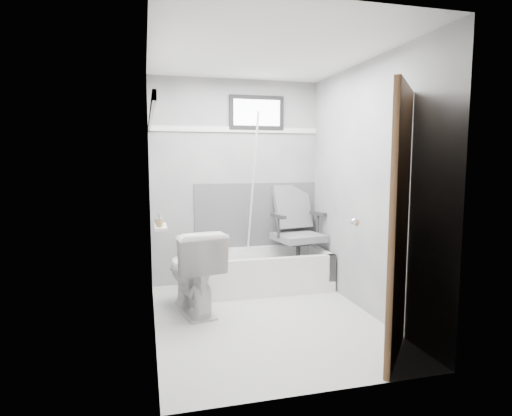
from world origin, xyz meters
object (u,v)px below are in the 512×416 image
object	(u,v)px
toilet	(193,271)
soap_bottle_a	(160,221)
soap_bottle_b	(159,219)
office_chair	(298,230)
door	(458,231)
bathtub	(263,270)

from	to	relation	value
toilet	soap_bottle_a	bearing A→B (deg)	43.54
soap_bottle_a	soap_bottle_b	size ratio (longest dim) A/B	0.95
toilet	soap_bottle_a	xyz separation A→B (m)	(-0.32, -0.43, 0.56)
office_chair	toilet	xyz separation A→B (m)	(-1.30, -0.60, -0.24)
office_chair	door	world-z (taller)	door
bathtub	door	world-z (taller)	door
soap_bottle_a	door	bearing A→B (deg)	-32.55
bathtub	soap_bottle_a	bearing A→B (deg)	-139.92
bathtub	door	bearing A→B (deg)	-71.25
toilet	bathtub	bearing A→B (deg)	-157.07
door	bathtub	bearing A→B (deg)	108.75
door	soap_bottle_b	world-z (taller)	door
bathtub	office_chair	size ratio (longest dim) A/B	1.43
bathtub	soap_bottle_b	xyz separation A→B (m)	(-1.17, -0.84, 0.75)
bathtub	soap_bottle_b	world-z (taller)	soap_bottle_b
office_chair	door	size ratio (longest dim) A/B	0.52
toilet	soap_bottle_b	xyz separation A→B (m)	(-0.32, -0.29, 0.56)
office_chair	soap_bottle_a	distance (m)	1.94
door	toilet	bearing A→B (deg)	133.96
soap_bottle_b	bathtub	bearing A→B (deg)	35.82
toilet	door	bearing A→B (deg)	123.94
bathtub	toilet	xyz separation A→B (m)	(-0.85, -0.55, 0.19)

